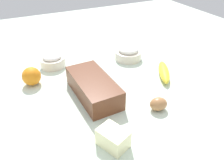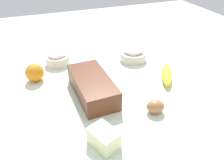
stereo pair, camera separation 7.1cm
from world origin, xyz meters
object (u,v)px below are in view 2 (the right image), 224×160
at_px(sugar_bowl, 57,58).
at_px(flour_bowl, 133,54).
at_px(butter_block, 104,138).
at_px(orange_fruit, 35,72).
at_px(loaf_pan, 92,86).
at_px(banana, 167,74).
at_px(egg_near_butter, 155,107).

bearing_deg(sugar_bowl, flour_bowl, -103.77).
distance_m(flour_bowl, butter_block, 0.58).
bearing_deg(butter_block, sugar_bowl, 4.78).
relative_size(sugar_bowl, orange_fruit, 1.52).
height_order(loaf_pan, banana, loaf_pan).
relative_size(loaf_pan, banana, 1.50).
distance_m(flour_bowl, banana, 0.23).
xyz_separation_m(flour_bowl, egg_near_butter, (-0.41, 0.10, -0.01)).
xyz_separation_m(banana, egg_near_butter, (-0.19, 0.16, 0.01)).
relative_size(banana, egg_near_butter, 2.92).
xyz_separation_m(sugar_bowl, banana, (-0.31, -0.44, -0.01)).
xyz_separation_m(sugar_bowl, egg_near_butter, (-0.50, -0.27, -0.01)).
height_order(banana, butter_block, butter_block).
bearing_deg(banana, egg_near_butter, 138.53).
distance_m(loaf_pan, orange_fruit, 0.28).
height_order(loaf_pan, sugar_bowl, loaf_pan).
distance_m(flour_bowl, sugar_bowl, 0.38).
relative_size(loaf_pan, butter_block, 3.17).
relative_size(sugar_bowl, butter_block, 1.34).
bearing_deg(orange_fruit, flour_bowl, -86.60).
xyz_separation_m(orange_fruit, egg_near_butter, (-0.38, -0.39, -0.01)).
height_order(sugar_bowl, banana, sugar_bowl).
relative_size(flour_bowl, butter_block, 1.53).
height_order(loaf_pan, egg_near_butter, loaf_pan).
relative_size(orange_fruit, butter_block, 0.88).
bearing_deg(loaf_pan, orange_fruit, 44.79).
relative_size(flour_bowl, sugar_bowl, 1.14).
bearing_deg(orange_fruit, egg_near_butter, -134.01).
bearing_deg(banana, loaf_pan, 90.24).
relative_size(sugar_bowl, banana, 0.63).
bearing_deg(flour_bowl, banana, -163.63).
bearing_deg(loaf_pan, flour_bowl, -54.29).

